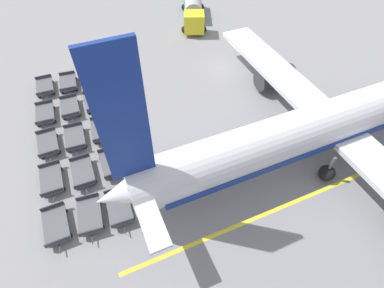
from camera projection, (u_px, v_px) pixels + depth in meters
ground_plane at (229, 67)px, 34.40m from camera, size 500.00×500.00×0.00m
airplane at (346, 117)px, 24.10m from camera, size 33.80×41.05×13.77m
fuel_tanker_secondary at (193, 10)px, 41.15m from camera, size 9.47×6.29×3.02m
baggage_dolly_row_near_col_a at (45, 87)px, 31.16m from camera, size 3.74×1.94×0.92m
baggage_dolly_row_near_col_b at (45, 114)px, 28.40m from camera, size 3.75×1.98×0.92m
baggage_dolly_row_near_col_c at (48, 144)px, 25.87m from camera, size 3.71×1.86×0.92m
baggage_dolly_row_near_col_d at (51, 179)px, 23.37m from camera, size 3.73×1.91×0.92m
baggage_dolly_row_near_col_e at (56, 225)px, 20.81m from camera, size 3.71×1.84×0.92m
baggage_dolly_row_mid_a_col_a at (68, 83)px, 31.60m from camera, size 3.76×2.08×0.92m
baggage_dolly_row_mid_a_col_b at (70, 107)px, 29.02m from camera, size 3.74×1.94×0.92m
baggage_dolly_row_mid_a_col_c at (75, 138)px, 26.33m from camera, size 3.75×1.99×0.92m
baggage_dolly_row_mid_a_col_d at (83, 172)px, 23.83m from camera, size 3.73×1.90×0.92m
baggage_dolly_row_mid_a_col_e at (90, 215)px, 21.31m from camera, size 3.76×2.09×0.92m
baggage_dolly_row_mid_b_col_a at (88, 78)px, 32.17m from camera, size 3.72×1.87×0.92m
baggage_dolly_row_mid_b_col_b at (94, 102)px, 29.55m from camera, size 3.73×1.92×0.92m
baggage_dolly_row_mid_b_col_c at (101, 130)px, 26.98m from camera, size 3.76×2.08×0.92m
baggage_dolly_row_mid_b_col_d at (111, 163)px, 24.44m from camera, size 3.72×1.88×0.92m
baggage_dolly_row_mid_b_col_e at (119, 207)px, 21.73m from camera, size 3.74×1.97×0.92m
stand_guidance_stripe at (274, 210)px, 22.10m from camera, size 1.68×23.30×0.01m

